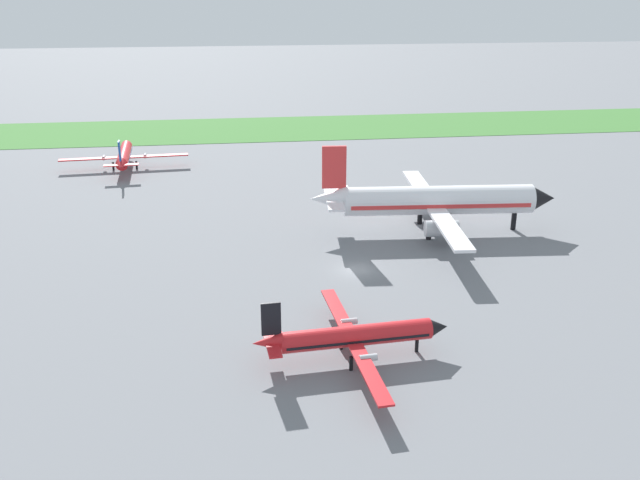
{
  "coord_description": "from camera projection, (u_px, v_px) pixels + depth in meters",
  "views": [
    {
      "loc": [
        -14.02,
        -73.91,
        32.41
      ],
      "look_at": [
        -4.02,
        2.71,
        3.0
      ],
      "focal_mm": 38.43,
      "sensor_mm": 36.0,
      "label": 1
    }
  ],
  "objects": [
    {
      "name": "airplane_foreground_turboprop",
      "position": [
        353.0,
        336.0,
        61.77
      ],
      "size": [
        18.27,
        21.33,
        6.39
      ],
      "rotation": [
        0.0,
        0.0,
        0.07
      ],
      "color": "red",
      "rests_on": "ground_plane"
    },
    {
      "name": "ground_plane",
      "position": [
        356.0,
        270.0,
        81.72
      ],
      "size": [
        600.0,
        600.0,
        0.0
      ],
      "primitive_type": "plane",
      "color": "slate"
    },
    {
      "name": "airplane_midfield_jet",
      "position": [
        434.0,
        201.0,
        92.78
      ],
      "size": [
        33.7,
        34.33,
        12.13
      ],
      "rotation": [
        0.0,
        0.0,
        6.21
      ],
      "color": "white",
      "rests_on": "ground_plane"
    },
    {
      "name": "grass_taxiway_strip",
      "position": [
        292.0,
        128.0,
        159.64
      ],
      "size": [
        360.0,
        28.0,
        0.08
      ],
      "primitive_type": "cube",
      "color": "#3D7533",
      "rests_on": "ground_plane"
    },
    {
      "name": "airplane_taxiing_turboprop",
      "position": [
        124.0,
        155.0,
        124.65
      ],
      "size": [
        22.96,
        19.67,
        6.87
      ],
      "rotation": [
        0.0,
        0.0,
        1.64
      ],
      "color": "red",
      "rests_on": "ground_plane"
    }
  ]
}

